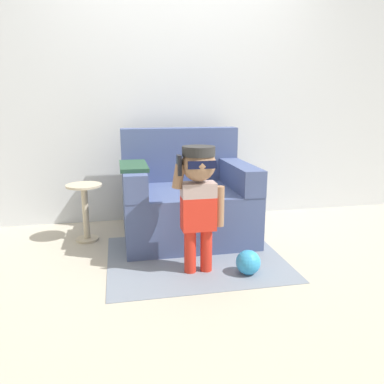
% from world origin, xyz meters
% --- Properties ---
extents(ground_plane, '(10.00, 10.00, 0.00)m').
position_xyz_m(ground_plane, '(0.00, 0.00, 0.00)').
color(ground_plane, '#BCB29E').
extents(wall_back, '(10.00, 0.05, 2.60)m').
position_xyz_m(wall_back, '(0.00, 0.64, 1.30)').
color(wall_back, silver).
rests_on(wall_back, ground_plane).
extents(armchair, '(1.09, 0.89, 0.92)m').
position_xyz_m(armchair, '(-0.03, 0.04, 0.32)').
color(armchair, '#475684').
rests_on(armchair, ground_plane).
extents(person_child, '(0.36, 0.27, 0.87)m').
position_xyz_m(person_child, '(-0.07, -0.69, 0.58)').
color(person_child, red).
rests_on(person_child, ground_plane).
extents(side_table, '(0.29, 0.29, 0.49)m').
position_xyz_m(side_table, '(-0.88, 0.09, 0.30)').
color(side_table, beige).
rests_on(side_table, ground_plane).
extents(rug, '(1.30, 1.11, 0.01)m').
position_xyz_m(rug, '(-0.05, -0.46, 0.00)').
color(rug, gray).
rests_on(rug, ground_plane).
extents(toy_ball, '(0.17, 0.17, 0.17)m').
position_xyz_m(toy_ball, '(0.25, -0.80, 0.09)').
color(toy_ball, '#3399D1').
rests_on(toy_ball, ground_plane).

